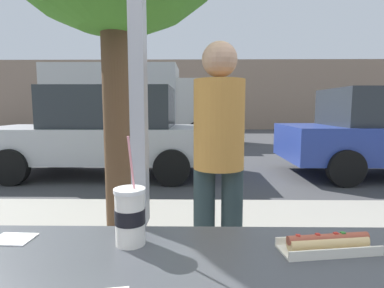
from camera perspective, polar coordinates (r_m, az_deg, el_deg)
ground_plane at (r=9.08m, az=-0.45°, el=-1.72°), size 60.00×60.00×0.00m
sidewalk_strip at (r=2.89m, az=-3.41°, el=-19.68°), size 16.00×2.80×0.12m
building_facade_far at (r=19.60m, az=0.23°, el=9.09°), size 28.00×1.20×4.25m
soda_cup_left at (r=0.96m, az=-11.60°, el=-12.92°), size 0.09×0.09×0.33m
hotdog_tray_far at (r=1.00m, az=24.02°, el=-16.58°), size 0.29×0.13×0.05m
napkin_wrapper at (r=1.14m, az=-30.43°, el=-15.06°), size 0.12×0.10×0.00m
parked_car_silver at (r=6.32m, az=-15.44°, el=2.29°), size 4.53×1.96×1.74m
box_truck at (r=11.80m, az=-10.62°, el=7.80°), size 6.46×2.44×2.87m
pedestrian at (r=1.95m, az=4.99°, el=-1.85°), size 0.32×0.32×1.63m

